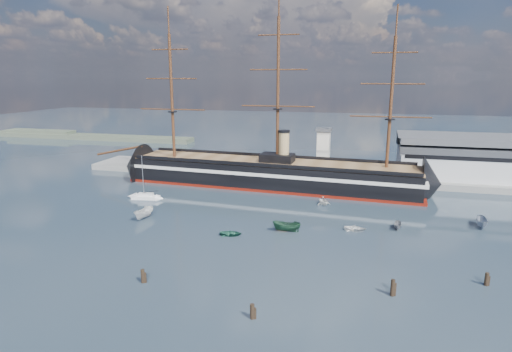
# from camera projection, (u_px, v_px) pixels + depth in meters

# --- Properties ---
(ground) EXTENTS (600.00, 600.00, 0.00)m
(ground) POSITION_uv_depth(u_px,v_px,m) (297.00, 208.00, 110.84)
(ground) COLOR #1C2C3C
(ground) RESTS_ON ground
(quay) EXTENTS (180.00, 18.00, 2.00)m
(quay) POSITION_uv_depth(u_px,v_px,m) (344.00, 179.00, 142.34)
(quay) COLOR slate
(quay) RESTS_ON ground
(warehouse) EXTENTS (63.00, 21.00, 11.60)m
(warehouse) POSITION_uv_depth(u_px,v_px,m) (504.00, 160.00, 132.61)
(warehouse) COLOR #B7BABC
(warehouse) RESTS_ON ground
(quay_tower) EXTENTS (5.00, 5.00, 15.00)m
(quay_tower) POSITION_uv_depth(u_px,v_px,m) (323.00, 150.00, 138.99)
(quay_tower) COLOR silver
(quay_tower) RESTS_ON ground
(shoreline) EXTENTS (120.00, 10.00, 4.00)m
(shoreline) POSITION_uv_depth(u_px,v_px,m) (73.00, 136.00, 233.94)
(shoreline) COLOR #3F4C38
(shoreline) RESTS_ON ground
(warship) EXTENTS (113.36, 21.88, 53.94)m
(warship) POSITION_uv_depth(u_px,v_px,m) (265.00, 173.00, 132.02)
(warship) COLOR black
(warship) RESTS_ON ground
(sailboat) EXTENTS (7.91, 3.25, 12.29)m
(sailboat) POSITION_uv_depth(u_px,v_px,m) (146.00, 197.00, 118.23)
(sailboat) COLOR white
(sailboat) RESTS_ON ground
(motorboat_a) EXTENTS (7.98, 3.73, 3.08)m
(motorboat_a) POSITION_uv_depth(u_px,v_px,m) (144.00, 219.00, 102.32)
(motorboat_a) COLOR silver
(motorboat_a) RESTS_ON ground
(motorboat_b) EXTENTS (1.62, 3.11, 1.38)m
(motorboat_b) POSITION_uv_depth(u_px,v_px,m) (231.00, 236.00, 91.47)
(motorboat_b) COLOR #225A47
(motorboat_b) RESTS_ON ground
(motorboat_c) EXTENTS (5.03, 2.22, 1.96)m
(motorboat_c) POSITION_uv_depth(u_px,v_px,m) (398.00, 229.00, 95.26)
(motorboat_c) COLOR slate
(motorboat_c) RESTS_ON ground
(motorboat_d) EXTENTS (7.24, 6.56, 2.52)m
(motorboat_d) POSITION_uv_depth(u_px,v_px,m) (323.00, 205.00, 113.26)
(motorboat_d) COLOR silver
(motorboat_d) RESTS_ON ground
(motorboat_e) EXTENTS (1.27, 3.02, 1.40)m
(motorboat_e) POSITION_uv_depth(u_px,v_px,m) (355.00, 231.00, 94.43)
(motorboat_e) COLOR silver
(motorboat_e) RESTS_ON ground
(motorboat_f) EXTENTS (7.47, 3.50, 2.88)m
(motorboat_f) POSITION_uv_depth(u_px,v_px,m) (481.00, 228.00, 96.20)
(motorboat_f) COLOR slate
(motorboat_f) RESTS_ON ground
(motorboat_g) EXTENTS (3.44, 7.41, 2.86)m
(motorboat_g) POSITION_uv_depth(u_px,v_px,m) (286.00, 232.00, 93.60)
(motorboat_g) COLOR #1A3F2A
(motorboat_g) RESTS_ON ground
(piling_near_left) EXTENTS (0.64, 0.64, 3.05)m
(piling_near_left) POSITION_uv_depth(u_px,v_px,m) (143.00, 283.00, 70.65)
(piling_near_left) COLOR black
(piling_near_left) RESTS_ON ground
(piling_near_mid) EXTENTS (0.64, 0.64, 2.95)m
(piling_near_mid) POSITION_uv_depth(u_px,v_px,m) (252.00, 319.00, 60.11)
(piling_near_mid) COLOR black
(piling_near_mid) RESTS_ON ground
(piling_near_right) EXTENTS (0.64, 0.64, 3.42)m
(piling_near_right) POSITION_uv_depth(u_px,v_px,m) (392.00, 296.00, 66.42)
(piling_near_right) COLOR black
(piling_near_right) RESTS_ON ground
(piling_far_right) EXTENTS (0.64, 0.64, 2.93)m
(piling_far_right) POSITION_uv_depth(u_px,v_px,m) (486.00, 285.00, 69.67)
(piling_far_right) COLOR black
(piling_far_right) RESTS_ON ground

